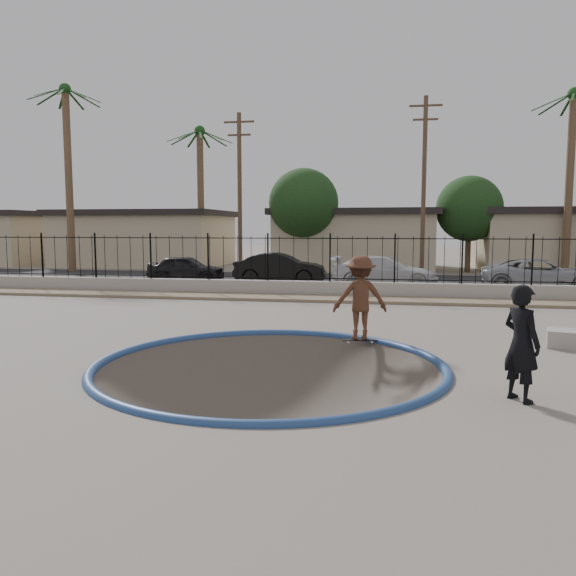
# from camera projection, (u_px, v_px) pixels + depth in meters

# --- Properties ---
(ground) EXTENTS (120.00, 120.00, 2.20)m
(ground) POSITION_uv_depth(u_px,v_px,m) (334.00, 317.00, 23.97)
(ground) COLOR slate
(ground) RESTS_ON ground
(bowl_pit) EXTENTS (6.84, 6.84, 1.80)m
(bowl_pit) POSITION_uv_depth(u_px,v_px,m) (270.00, 366.00, 11.14)
(bowl_pit) COLOR #453C35
(bowl_pit) RESTS_ON ground
(coping_ring) EXTENTS (7.04, 7.04, 0.20)m
(coping_ring) POSITION_uv_depth(u_px,v_px,m) (270.00, 366.00, 11.14)
(coping_ring) COLOR navy
(coping_ring) RESTS_ON ground
(rock_strip) EXTENTS (42.00, 1.60, 0.11)m
(rock_strip) POSITION_uv_depth(u_px,v_px,m) (327.00, 299.00, 21.11)
(rock_strip) COLOR #967E62
(rock_strip) RESTS_ON ground
(retaining_wall) EXTENTS (42.00, 0.45, 0.60)m
(retaining_wall) POSITION_uv_depth(u_px,v_px,m) (330.00, 289.00, 22.16)
(retaining_wall) COLOR #A1978D
(retaining_wall) RESTS_ON ground
(fence) EXTENTS (40.00, 0.04, 1.80)m
(fence) POSITION_uv_depth(u_px,v_px,m) (330.00, 259.00, 22.03)
(fence) COLOR black
(fence) RESTS_ON retaining_wall
(street) EXTENTS (90.00, 8.00, 0.04)m
(street) POSITION_uv_depth(u_px,v_px,m) (344.00, 280.00, 28.74)
(street) COLOR black
(street) RESTS_ON ground
(house_west) EXTENTS (11.60, 8.60, 3.90)m
(house_west) POSITION_uv_depth(u_px,v_px,m) (147.00, 238.00, 40.49)
(house_west) COLOR tan
(house_west) RESTS_ON ground
(house_center) EXTENTS (10.60, 8.60, 3.90)m
(house_center) POSITION_uv_depth(u_px,v_px,m) (355.00, 238.00, 37.82)
(house_center) COLOR tan
(house_center) RESTS_ON ground
(palm_left) EXTENTS (2.30, 2.30, 11.30)m
(palm_left) POSITION_uv_depth(u_px,v_px,m) (67.00, 140.00, 33.84)
(palm_left) COLOR brown
(palm_left) RESTS_ON ground
(palm_mid) EXTENTS (2.30, 2.30, 9.30)m
(palm_mid) POSITION_uv_depth(u_px,v_px,m) (200.00, 166.00, 36.64)
(palm_mid) COLOR brown
(palm_mid) RESTS_ON ground
(palm_right) EXTENTS (2.30, 2.30, 10.30)m
(palm_right) POSITION_uv_depth(u_px,v_px,m) (572.00, 143.00, 30.71)
(palm_right) COLOR brown
(palm_right) RESTS_ON ground
(utility_pole_left) EXTENTS (1.70, 0.24, 9.00)m
(utility_pole_left) POSITION_uv_depth(u_px,v_px,m) (240.00, 192.00, 31.26)
(utility_pole_left) COLOR #473323
(utility_pole_left) RESTS_ON ground
(utility_pole_mid) EXTENTS (1.70, 0.24, 9.50)m
(utility_pole_mid) POSITION_uv_depth(u_px,v_px,m) (424.00, 185.00, 29.46)
(utility_pole_mid) COLOR #473323
(utility_pole_mid) RESTS_ON ground
(street_tree_left) EXTENTS (4.32, 4.32, 6.36)m
(street_tree_left) POSITION_uv_depth(u_px,v_px,m) (304.00, 204.00, 34.69)
(street_tree_left) COLOR #473323
(street_tree_left) RESTS_ON ground
(street_tree_mid) EXTENTS (3.96, 3.96, 5.83)m
(street_tree_mid) POSITION_uv_depth(u_px,v_px,m) (469.00, 209.00, 33.94)
(street_tree_mid) COLOR #473323
(street_tree_mid) RESTS_ON ground
(skater) EXTENTS (1.39, 0.96, 1.98)m
(skater) POSITION_uv_depth(u_px,v_px,m) (360.00, 301.00, 13.28)
(skater) COLOR brown
(skater) RESTS_ON ground
(skateboard) EXTENTS (0.86, 0.39, 0.07)m
(skateboard) POSITION_uv_depth(u_px,v_px,m) (360.00, 340.00, 13.39)
(skateboard) COLOR black
(skateboard) RESTS_ON ground
(videographer) EXTENTS (0.75, 0.81, 1.86)m
(videographer) POSITION_uv_depth(u_px,v_px,m) (521.00, 343.00, 8.80)
(videographer) COLOR black
(videographer) RESTS_ON ground
(car_a) EXTENTS (3.85, 1.66, 1.29)m
(car_a) POSITION_uv_depth(u_px,v_px,m) (186.00, 268.00, 28.09)
(car_a) COLOR black
(car_a) RESTS_ON street
(car_b) EXTENTS (4.45, 1.68, 1.45)m
(car_b) POSITION_uv_depth(u_px,v_px,m) (280.00, 268.00, 27.23)
(car_b) COLOR black
(car_b) RESTS_ON street
(car_c) EXTENTS (4.91, 2.26, 1.39)m
(car_c) POSITION_uv_depth(u_px,v_px,m) (384.00, 271.00, 25.50)
(car_c) COLOR silver
(car_c) RESTS_ON street
(car_d) EXTENTS (5.01, 2.56, 1.35)m
(car_d) POSITION_uv_depth(u_px,v_px,m) (541.00, 275.00, 24.01)
(car_d) COLOR #989AA0
(car_d) RESTS_ON street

